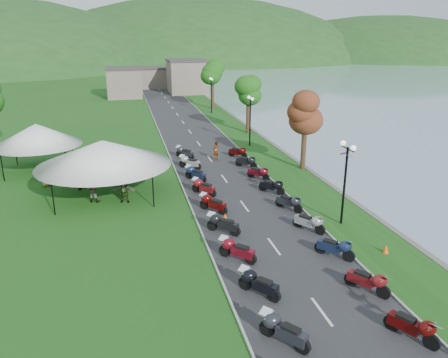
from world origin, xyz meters
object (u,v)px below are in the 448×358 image
vendor_tent_main (105,168)px  pedestrian_a (121,186)px  pedestrian_b (94,201)px  pedestrian_c (80,189)px

vendor_tent_main → pedestrian_a: 2.75m
vendor_tent_main → pedestrian_b: size_ratio=3.29×
pedestrian_a → pedestrian_b: (-1.83, -2.82, 0.00)m
vendor_tent_main → pedestrian_c: (-1.99, 1.56, -2.00)m
vendor_tent_main → pedestrian_a: vendor_tent_main is taller
pedestrian_a → pedestrian_b: 3.36m
pedestrian_a → pedestrian_c: (-2.98, -0.05, 0.00)m
pedestrian_a → pedestrian_b: bearing=-152.3°
vendor_tent_main → pedestrian_a: bearing=58.4°
pedestrian_a → pedestrian_b: size_ratio=0.98×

